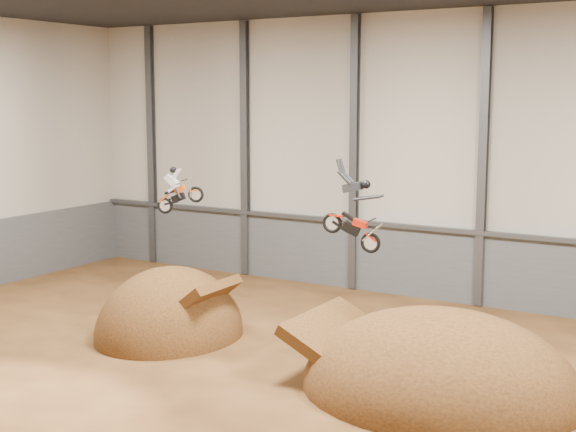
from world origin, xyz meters
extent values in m
plane|color=#482A13|center=(0.00, 0.00, 0.00)|extent=(40.00, 40.00, 0.00)
cube|color=beige|center=(0.00, 15.00, 7.00)|extent=(40.00, 0.10, 14.00)
cube|color=#56595E|center=(0.00, 14.90, 1.75)|extent=(39.80, 0.18, 3.50)
cube|color=#47494F|center=(0.00, 14.75, 3.55)|extent=(39.80, 0.35, 0.20)
cube|color=#47494F|center=(-16.67, 14.80, 7.00)|extent=(0.40, 0.36, 13.90)
cube|color=#47494F|center=(-10.00, 14.80, 7.00)|extent=(0.40, 0.36, 13.90)
cube|color=#47494F|center=(-3.33, 14.80, 7.00)|extent=(0.40, 0.36, 13.90)
cube|color=#47494F|center=(3.33, 14.80, 7.00)|extent=(0.40, 0.36, 13.90)
ellipsoid|color=#3C220F|center=(-6.24, 3.46, 0.00)|extent=(5.84, 6.74, 5.84)
ellipsoid|color=#3C220F|center=(5.66, 3.17, 0.00)|extent=(9.59, 8.49, 5.53)
camera|label=1|loc=(14.60, -21.85, 9.93)|focal=50.00mm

